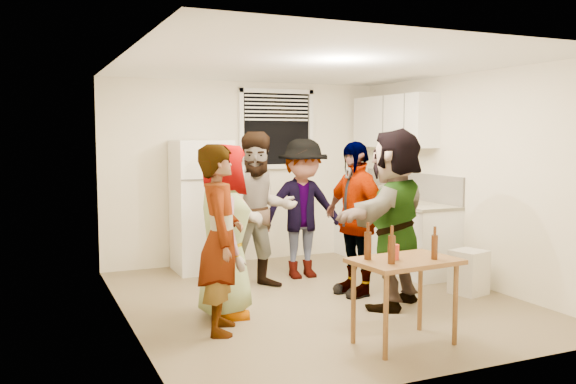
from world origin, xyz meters
name	(u,v)px	position (x,y,z in m)	size (l,w,h in m)	color
room	(317,299)	(0.00, 0.00, 0.00)	(4.00, 4.50, 2.50)	white
window	(277,129)	(0.45, 2.21, 1.85)	(1.12, 0.10, 1.06)	white
refrigerator	(201,206)	(-0.75, 1.88, 0.85)	(0.70, 0.70, 1.70)	white
counter_lower	(392,234)	(1.70, 1.15, 0.43)	(0.60, 2.20, 0.86)	white
countertop	(392,201)	(1.70, 1.15, 0.88)	(0.64, 2.22, 0.04)	beige
backsplash	(410,185)	(1.99, 1.15, 1.08)	(0.03, 2.20, 0.36)	#B2ACA3
upper_cabinets	(394,122)	(1.83, 1.35, 1.95)	(0.34, 1.60, 0.70)	white
kettle	(385,199)	(1.65, 1.27, 0.90)	(0.26, 0.22, 0.22)	silver
paper_towel	(391,199)	(1.68, 1.16, 0.90)	(0.11, 0.11, 0.24)	white
wine_bottle	(363,194)	(1.75, 2.01, 0.90)	(0.07, 0.07, 0.28)	black
beer_bottle_counter	(415,205)	(1.60, 0.50, 0.90)	(0.05, 0.05, 0.21)	#47230C
blue_cup	(409,205)	(1.51, 0.50, 0.90)	(0.08, 0.08, 0.11)	#0E25AC
picture_frame	(383,190)	(1.92, 1.72, 0.97)	(0.02, 0.16, 0.14)	#E7DB57
trash_bin	(469,272)	(1.65, -0.47, 0.25)	(0.33, 0.33, 0.49)	silver
serving_table	(403,344)	(0.05, -1.55, 0.00)	(0.87, 0.58, 0.73)	brown
beer_bottle_table	(434,259)	(0.26, -1.67, 0.73)	(0.05, 0.05, 0.21)	#47230C
red_cup	(393,259)	(-0.06, -1.53, 0.73)	(0.09, 0.09, 0.13)	red
guest_grey	(225,316)	(-1.09, -0.17, 0.00)	(0.82, 1.68, 0.53)	gray
guest_stripe	(222,331)	(-1.27, -0.62, 0.00)	(0.62, 1.69, 0.40)	#141933
guest_back_left	(260,288)	(-0.39, 0.70, 0.00)	(0.88, 1.81, 0.68)	brown
guest_back_right	(303,277)	(0.29, 1.00, 0.00)	(1.11, 1.72, 0.64)	#3D3D42
guest_black	(354,294)	(0.47, 0.03, 0.00)	(1.00, 1.70, 0.42)	black
guest_orange	(393,306)	(0.62, -0.53, 0.00)	(1.70, 1.84, 0.54)	#E2785E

